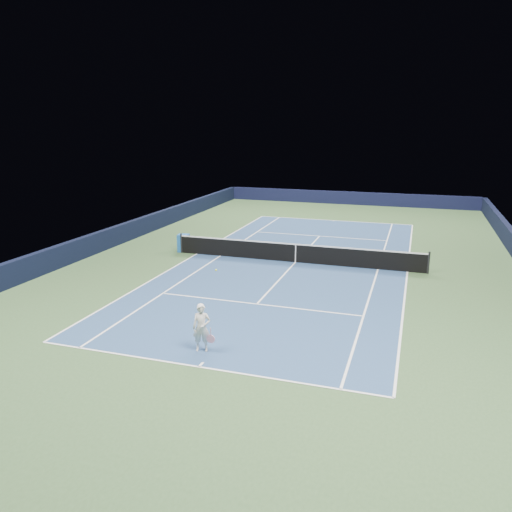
% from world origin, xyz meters
% --- Properties ---
extents(ground, '(40.00, 40.00, 0.00)m').
position_xyz_m(ground, '(0.00, 0.00, 0.00)').
color(ground, '#314E2A').
rests_on(ground, ground).
extents(wall_far, '(22.00, 0.35, 1.10)m').
position_xyz_m(wall_far, '(0.00, 19.82, 0.55)').
color(wall_far, black).
rests_on(wall_far, ground).
extents(wall_left, '(0.35, 40.00, 1.10)m').
position_xyz_m(wall_left, '(-10.82, 0.00, 0.55)').
color(wall_left, black).
rests_on(wall_left, ground).
extents(court_surface, '(10.97, 23.77, 0.01)m').
position_xyz_m(court_surface, '(0.00, 0.00, 0.00)').
color(court_surface, navy).
rests_on(court_surface, ground).
extents(baseline_far, '(10.97, 0.08, 0.00)m').
position_xyz_m(baseline_far, '(0.00, 11.88, 0.01)').
color(baseline_far, white).
rests_on(baseline_far, ground).
extents(baseline_near, '(10.97, 0.08, 0.00)m').
position_xyz_m(baseline_near, '(0.00, -11.88, 0.01)').
color(baseline_near, white).
rests_on(baseline_near, ground).
extents(sideline_doubles_right, '(0.08, 23.77, 0.00)m').
position_xyz_m(sideline_doubles_right, '(5.49, 0.00, 0.01)').
color(sideline_doubles_right, white).
rests_on(sideline_doubles_right, ground).
extents(sideline_doubles_left, '(0.08, 23.77, 0.00)m').
position_xyz_m(sideline_doubles_left, '(-5.49, 0.00, 0.01)').
color(sideline_doubles_left, white).
rests_on(sideline_doubles_left, ground).
extents(sideline_singles_right, '(0.08, 23.77, 0.00)m').
position_xyz_m(sideline_singles_right, '(4.12, 0.00, 0.01)').
color(sideline_singles_right, white).
rests_on(sideline_singles_right, ground).
extents(sideline_singles_left, '(0.08, 23.77, 0.00)m').
position_xyz_m(sideline_singles_left, '(-4.12, 0.00, 0.01)').
color(sideline_singles_left, white).
rests_on(sideline_singles_left, ground).
extents(service_line_far, '(8.23, 0.08, 0.00)m').
position_xyz_m(service_line_far, '(0.00, 6.40, 0.01)').
color(service_line_far, white).
rests_on(service_line_far, ground).
extents(service_line_near, '(8.23, 0.08, 0.00)m').
position_xyz_m(service_line_near, '(0.00, -6.40, 0.01)').
color(service_line_near, white).
rests_on(service_line_near, ground).
extents(center_service_line, '(0.08, 12.80, 0.00)m').
position_xyz_m(center_service_line, '(0.00, 0.00, 0.01)').
color(center_service_line, white).
rests_on(center_service_line, ground).
extents(center_mark_far, '(0.08, 0.30, 0.00)m').
position_xyz_m(center_mark_far, '(0.00, 11.73, 0.01)').
color(center_mark_far, white).
rests_on(center_mark_far, ground).
extents(center_mark_near, '(0.08, 0.30, 0.00)m').
position_xyz_m(center_mark_near, '(0.00, -11.73, 0.01)').
color(center_mark_near, white).
rests_on(center_mark_near, ground).
extents(tennis_net, '(12.90, 0.10, 1.07)m').
position_xyz_m(tennis_net, '(0.00, 0.00, 0.50)').
color(tennis_net, black).
rests_on(tennis_net, ground).
extents(sponsor_cube, '(0.67, 0.63, 0.97)m').
position_xyz_m(sponsor_cube, '(-6.40, 0.26, 0.48)').
color(sponsor_cube, '#1C5AA9').
rests_on(sponsor_cube, ground).
extents(tennis_player, '(0.77, 1.29, 2.37)m').
position_xyz_m(tennis_player, '(-0.35, -10.85, 0.77)').
color(tennis_player, white).
rests_on(tennis_player, ground).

